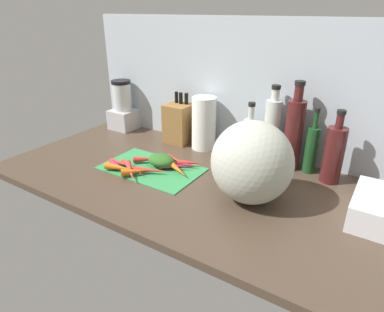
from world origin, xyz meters
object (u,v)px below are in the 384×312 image
at_px(knife_block, 180,122).
at_px(carrot_11, 189,163).
at_px(bottle_3, 311,149).
at_px(carrot_12, 175,167).
at_px(carrot_3, 186,165).
at_px(blender_appliance, 123,108).
at_px(carrot_4, 134,171).
at_px(bottle_1, 272,130).
at_px(carrot_1, 121,163).
at_px(bottle_4, 334,154).
at_px(carrot_0, 174,166).
at_px(cutting_board, 151,168).
at_px(carrot_8, 119,167).
at_px(bottle_2, 294,133).
at_px(winter_squash, 252,162).
at_px(carrot_9, 151,170).
at_px(carrot_10, 133,168).
at_px(paper_towel_roll, 204,123).
at_px(carrot_5, 119,167).
at_px(carrot_6, 131,171).
at_px(carrot_2, 177,161).
at_px(carrot_7, 148,159).
at_px(bottle_0, 250,137).

bearing_deg(knife_block, carrot_11, -48.58).
bearing_deg(bottle_3, carrot_12, -146.25).
bearing_deg(carrot_12, carrot_3, 72.59).
bearing_deg(blender_appliance, carrot_4, -43.34).
bearing_deg(bottle_1, carrot_1, -141.55).
height_order(carrot_12, bottle_4, bottle_4).
relative_size(carrot_0, bottle_3, 0.45).
relative_size(cutting_board, carrot_1, 3.93).
xyz_separation_m(carrot_8, bottle_2, (0.58, 0.43, 0.13)).
bearing_deg(bottle_4, carrot_0, -155.42).
height_order(winter_squash, bottle_4, winter_squash).
relative_size(carrot_9, carrot_12, 0.80).
bearing_deg(carrot_10, bottle_4, 27.00).
distance_m(carrot_0, carrot_10, 0.17).
distance_m(carrot_12, knife_block, 0.37).
height_order(carrot_4, bottle_1, bottle_1).
distance_m(carrot_11, winter_squash, 0.36).
relative_size(carrot_8, winter_squash, 0.43).
bearing_deg(cutting_board, winter_squash, -0.48).
xyz_separation_m(carrot_1, paper_towel_roll, (0.19, 0.38, 0.11)).
bearing_deg(paper_towel_roll, carrot_5, -111.64).
bearing_deg(carrot_6, bottle_4, 29.63).
distance_m(carrot_1, carrot_2, 0.24).
xyz_separation_m(carrot_2, carrot_7, (-0.12, -0.05, -0.00)).
bearing_deg(carrot_6, carrot_7, 96.21).
xyz_separation_m(winter_squash, bottle_3, (0.12, 0.34, -0.04)).
xyz_separation_m(carrot_3, carrot_6, (-0.15, -0.18, 0.00)).
xyz_separation_m(knife_block, bottle_1, (0.48, 0.01, 0.05)).
relative_size(paper_towel_roll, bottle_0, 0.96).
xyz_separation_m(winter_squash, blender_appliance, (-0.91, 0.33, -0.03)).
bearing_deg(carrot_0, carrot_3, 55.42).
bearing_deg(carrot_11, carrot_4, -126.62).
bearing_deg(carrot_3, carrot_7, -163.90).
xyz_separation_m(carrot_2, carrot_8, (-0.16, -0.19, 0.00)).
height_order(carrot_2, bottle_4, bottle_4).
bearing_deg(carrot_8, blender_appliance, 130.95).
bearing_deg(carrot_7, winter_squash, -4.29).
bearing_deg(carrot_3, cutting_board, -146.69).
bearing_deg(carrot_4, knife_block, 99.06).
distance_m(carrot_11, bottle_2, 0.45).
distance_m(carrot_6, bottle_3, 0.74).
xyz_separation_m(carrot_0, carrot_11, (0.04, 0.06, -0.00)).
height_order(carrot_4, carrot_9, carrot_4).
bearing_deg(carrot_0, blender_appliance, 152.11).
bearing_deg(knife_block, carrot_12, -58.77).
bearing_deg(carrot_11, carrot_7, -159.54).
distance_m(carrot_0, carrot_4, 0.17).
bearing_deg(carrot_7, carrot_3, 16.10).
bearing_deg(carrot_0, carrot_11, 59.06).
relative_size(carrot_2, carrot_5, 1.11).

